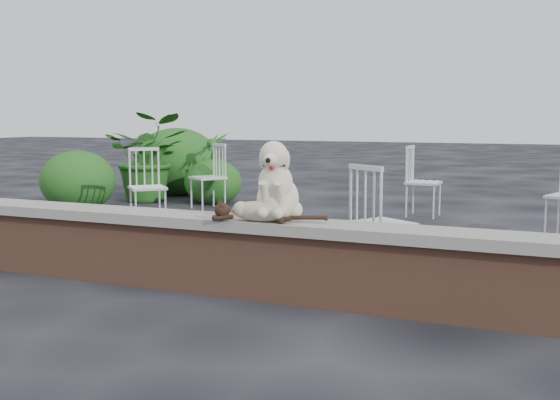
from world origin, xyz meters
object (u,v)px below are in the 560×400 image
at_px(cat, 259,210).
at_px(chair_a, 148,186).
at_px(chair_c, 382,222).
at_px(potted_plant_b, 213,167).
at_px(potted_plant_a, 148,157).
at_px(dog, 278,179).
at_px(chair_b, 208,176).
at_px(chair_e, 424,181).

distance_m(cat, chair_a, 3.75).
distance_m(chair_c, potted_plant_b, 5.41).
distance_m(potted_plant_a, potted_plant_b, 1.03).
height_order(cat, potted_plant_b, potted_plant_b).
height_order(dog, cat, dog).
distance_m(chair_b, chair_e, 3.04).
bearing_deg(chair_b, chair_e, 43.22).
distance_m(cat, chair_b, 4.88).
bearing_deg(cat, chair_b, 114.40).
height_order(cat, chair_c, chair_c).
distance_m(chair_a, chair_e, 3.60).
distance_m(dog, cat, 0.27).
distance_m(chair_b, potted_plant_a, 1.38).
bearing_deg(chair_c, dog, 89.13).
bearing_deg(potted_plant_a, dog, -46.80).
distance_m(chair_e, potted_plant_b, 3.40).
relative_size(chair_c, potted_plant_b, 0.89).
distance_m(chair_a, potted_plant_b, 2.38).
bearing_deg(potted_plant_b, potted_plant_a, -154.05).
height_order(chair_b, potted_plant_b, potted_plant_b).
distance_m(cat, potted_plant_b, 5.81).
xyz_separation_m(chair_b, chair_e, (3.00, 0.48, 0.00)).
bearing_deg(chair_a, cat, -88.37).
height_order(chair_b, chair_c, same).
xyz_separation_m(chair_a, chair_c, (3.36, -1.57, 0.00)).
bearing_deg(cat, potted_plant_b, 112.83).
distance_m(chair_e, chair_c, 3.55).
bearing_deg(chair_e, chair_c, -172.06).
xyz_separation_m(dog, potted_plant_b, (-3.16, 4.78, -0.34)).
bearing_deg(potted_plant_b, chair_a, -81.14).
bearing_deg(potted_plant_a, chair_e, 0.79).
bearing_deg(dog, chair_b, 116.18).
bearing_deg(chair_b, cat, -22.36).
height_order(dog, potted_plant_b, dog).
distance_m(chair_b, potted_plant_b, 0.95).
bearing_deg(chair_c, potted_plant_a, -4.51).
xyz_separation_m(cat, chair_a, (-2.72, 2.58, -0.19)).
bearing_deg(dog, chair_a, 129.80).
relative_size(cat, chair_c, 1.03).
bearing_deg(potted_plant_b, dog, -56.51).
bearing_deg(potted_plant_b, chair_c, -46.49).
relative_size(dog, potted_plant_b, 0.55).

